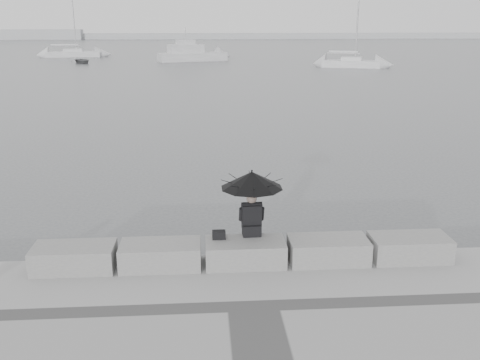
{
  "coord_description": "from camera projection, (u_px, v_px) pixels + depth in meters",
  "views": [
    {
      "loc": [
        -0.81,
        -10.33,
        5.25
      ],
      "look_at": [
        0.14,
        3.0,
        1.25
      ],
      "focal_mm": 40.0,
      "sensor_mm": 36.0,
      "label": 1
    }
  ],
  "objects": [
    {
      "name": "bag",
      "position": [
        219.0,
        235.0,
        10.82
      ],
      "size": [
        0.27,
        0.15,
        0.17
      ],
      "primitive_type": "cube",
      "color": "black",
      "rests_on": "stone_block_centre"
    },
    {
      "name": "ground",
      "position": [
        244.0,
        276.0,
        11.43
      ],
      "size": [
        360.0,
        360.0,
        0.0
      ],
      "primitive_type": "plane",
      "color": "#494C4E",
      "rests_on": "ground"
    },
    {
      "name": "stone_block_right",
      "position": [
        328.0,
        250.0,
        10.9
      ],
      "size": [
        1.6,
        0.8,
        0.5
      ],
      "primitive_type": "cube",
      "color": "slate",
      "rests_on": "promenade"
    },
    {
      "name": "dinghy",
      "position": [
        82.0,
        61.0,
        68.32
      ],
      "size": [
        3.86,
        3.09,
        0.61
      ],
      "primitive_type": "imported",
      "rotation": [
        0.0,
        0.0,
        0.52
      ],
      "color": "slate",
      "rests_on": "ground"
    },
    {
      "name": "sailboat_right",
      "position": [
        351.0,
        63.0,
        62.28
      ],
      "size": [
        7.06,
        4.54,
        12.9
      ],
      "rotation": [
        0.0,
        0.0,
        -0.35
      ],
      "color": "silver",
      "rests_on": "ground"
    },
    {
      "name": "seated_person",
      "position": [
        252.0,
        187.0,
        10.76
      ],
      "size": [
        1.27,
        1.27,
        1.39
      ],
      "rotation": [
        0.0,
        0.0,
        0.04
      ],
      "color": "black",
      "rests_on": "stone_block_centre"
    },
    {
      "name": "stone_block_far_right",
      "position": [
        409.0,
        248.0,
        11.02
      ],
      "size": [
        1.6,
        0.8,
        0.5
      ],
      "primitive_type": "cube",
      "color": "slate",
      "rests_on": "promenade"
    },
    {
      "name": "distant_landmass",
      "position": [
        176.0,
        36.0,
        158.29
      ],
      "size": [
        180.0,
        8.0,
        2.8
      ],
      "color": "#A4A6A9",
      "rests_on": "ground"
    },
    {
      "name": "stone_block_left",
      "position": [
        161.0,
        255.0,
        10.67
      ],
      "size": [
        1.6,
        0.8,
        0.5
      ],
      "primitive_type": "cube",
      "color": "slate",
      "rests_on": "promenade"
    },
    {
      "name": "sailboat_left",
      "position": [
        73.0,
        53.0,
        80.06
      ],
      "size": [
        8.07,
        3.47,
        12.9
      ],
      "rotation": [
        0.0,
        0.0,
        0.14
      ],
      "color": "silver",
      "rests_on": "ground"
    },
    {
      "name": "stone_block_centre",
      "position": [
        245.0,
        253.0,
        10.79
      ],
      "size": [
        1.6,
        0.8,
        0.5
      ],
      "primitive_type": "cube",
      "color": "slate",
      "rests_on": "promenade"
    },
    {
      "name": "stone_block_far_left",
      "position": [
        74.0,
        258.0,
        10.56
      ],
      "size": [
        1.6,
        0.8,
        0.5
      ],
      "primitive_type": "cube",
      "color": "slate",
      "rests_on": "promenade"
    },
    {
      "name": "motor_cruiser",
      "position": [
        192.0,
        54.0,
        71.79
      ],
      "size": [
        9.5,
        5.58,
        4.5
      ],
      "rotation": [
        0.0,
        0.0,
        0.33
      ],
      "color": "silver",
      "rests_on": "ground"
    }
  ]
}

